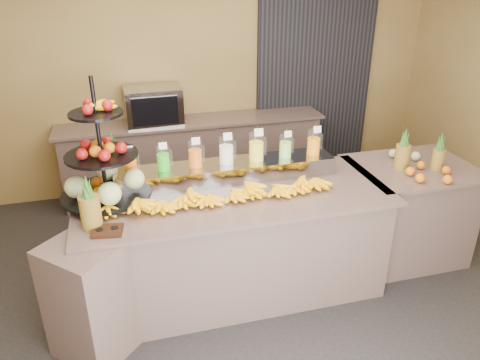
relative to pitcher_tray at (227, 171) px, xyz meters
name	(u,v)px	position (x,y,z in m)	size (l,w,h in m)	color
ground	(244,310)	(0.00, -0.58, -1.01)	(6.00, 6.00, 0.00)	black
room_envelope	(241,61)	(0.18, 0.21, 0.87)	(6.04, 5.02, 2.82)	olive
buffet_counter	(223,247)	(-0.12, -0.32, -0.54)	(2.75, 1.25, 0.93)	gray
right_counter	(406,211)	(1.70, -0.18, -0.54)	(1.08, 0.88, 0.93)	gray
back_ledge	(194,157)	(0.00, 1.67, -0.54)	(3.10, 0.55, 0.93)	gray
pitcher_tray	(227,171)	(0.00, 0.00, 0.00)	(1.85, 0.30, 0.15)	gray
juice_pitcher_orange_a	(130,163)	(-0.78, 0.00, 0.16)	(0.11, 0.11, 0.26)	silver
juice_pitcher_green	(163,160)	(-0.52, 0.00, 0.16)	(0.11, 0.11, 0.26)	silver
juice_pitcher_orange_b	(195,156)	(-0.26, 0.00, 0.17)	(0.12, 0.12, 0.28)	silver
juice_pitcher_milk	(226,152)	(0.00, 0.00, 0.18)	(0.12, 0.13, 0.30)	silver
juice_pitcher_lemon	(256,148)	(0.26, 0.00, 0.18)	(0.13, 0.13, 0.31)	silver
juice_pitcher_lime	(285,147)	(0.52, 0.00, 0.16)	(0.11, 0.11, 0.26)	silver
juice_pitcher_orange_c	(314,144)	(0.78, 0.00, 0.17)	(0.12, 0.12, 0.28)	silver
banana_heap	(221,193)	(-0.13, -0.35, -0.01)	(1.90, 0.17, 0.16)	yellow
fruit_stand	(110,171)	(-0.93, -0.12, 0.17)	(0.87, 0.87, 0.97)	black
condiment_caddy	(107,231)	(-0.99, -0.62, -0.06)	(0.20, 0.15, 0.03)	black
pineapple_left_a	(90,209)	(-1.09, -0.52, 0.07)	(0.14, 0.14, 0.40)	brown
pineapple_left_b	(114,163)	(-0.91, 0.20, 0.10)	(0.16, 0.16, 0.45)	brown
right_fruit_pile	(424,166)	(1.69, -0.32, 0.00)	(0.42, 0.40, 0.22)	brown
oven_warmer	(153,105)	(-0.44, 1.67, 0.13)	(0.62, 0.43, 0.41)	gray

